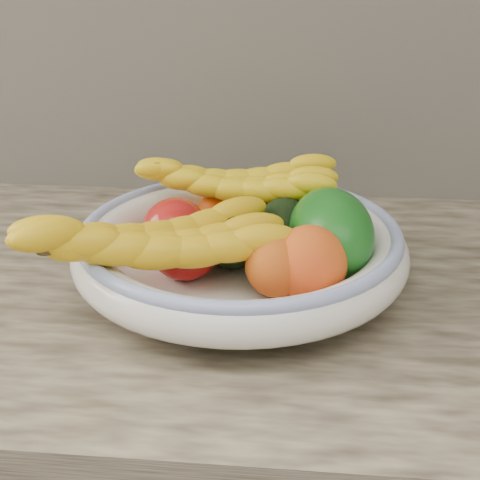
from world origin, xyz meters
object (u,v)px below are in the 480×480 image
object	(u,v)px
green_mango	(331,233)
banana_bunch_back	(235,188)
fruit_bowl	(240,249)
banana_bunch_front	(154,249)

from	to	relation	value
green_mango	banana_bunch_back	xyz separation A→B (m)	(-0.12, 0.10, 0.01)
fruit_bowl	banana_bunch_front	xyz separation A→B (m)	(-0.08, -0.08, 0.03)
fruit_bowl	banana_bunch_back	distance (m)	0.11
fruit_bowl	green_mango	xyz separation A→B (m)	(0.10, -0.01, 0.03)
green_mango	banana_bunch_front	xyz separation A→B (m)	(-0.19, -0.07, 0.01)
fruit_bowl	banana_bunch_front	bearing A→B (deg)	-136.05
fruit_bowl	green_mango	distance (m)	0.11
banana_bunch_back	fruit_bowl	bearing A→B (deg)	-80.32
banana_bunch_back	banana_bunch_front	xyz separation A→B (m)	(-0.07, -0.18, -0.01)
green_mango	fruit_bowl	bearing A→B (deg)	159.43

